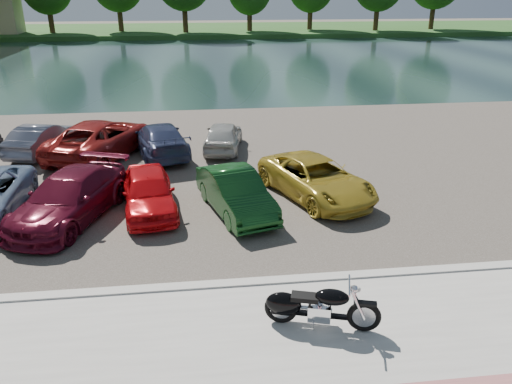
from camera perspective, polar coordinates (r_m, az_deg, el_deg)
ground at (r=10.39m, az=6.59°, el=-16.25°), size 200.00×200.00×0.00m
promenade at (r=9.63m, az=8.03°, el=-19.67°), size 60.00×6.00×0.10m
kerb at (r=11.94m, az=4.40°, el=-10.05°), size 60.00×0.30×0.14m
parking_lot at (r=20.04m, az=-0.54°, el=3.67°), size 60.00×18.00×0.04m
river at (r=48.33m, az=-4.55°, el=14.70°), size 120.00×40.00×0.00m
far_bank at (r=80.12m, az=-5.71°, el=17.94°), size 120.00×24.00×0.60m
motorcycle at (r=10.27m, az=6.33°, el=-12.83°), size 2.27×0.99×1.05m
car_3 at (r=15.63m, az=-20.53°, el=-0.59°), size 3.41×5.14×1.38m
car_4 at (r=15.54m, az=-12.17°, el=0.04°), size 2.03×3.94×1.28m
car_5 at (r=15.12m, az=-2.33°, el=-0.06°), size 2.39×4.15×1.29m
car_6 at (r=16.35m, az=6.90°, el=1.54°), size 3.69×5.09×1.29m
car_9 at (r=22.45m, az=-23.29°, el=5.62°), size 2.25×4.01×1.25m
car_10 at (r=21.17m, az=-17.33°, el=5.88°), size 4.31×5.98×1.51m
car_11 at (r=20.84m, az=-10.92°, el=5.95°), size 2.88×4.82×1.31m
car_12 at (r=21.12m, az=-3.77°, el=6.41°), size 2.02×3.76×1.22m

